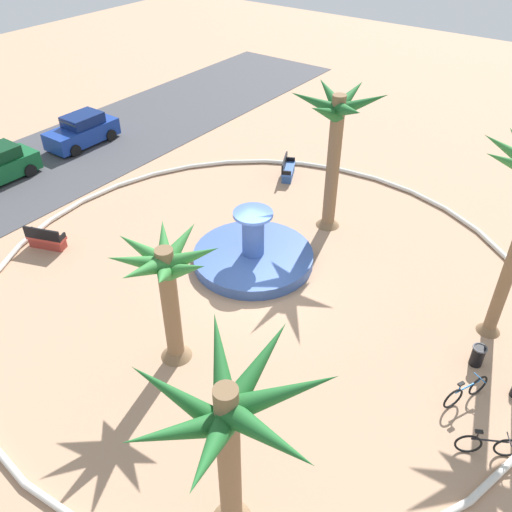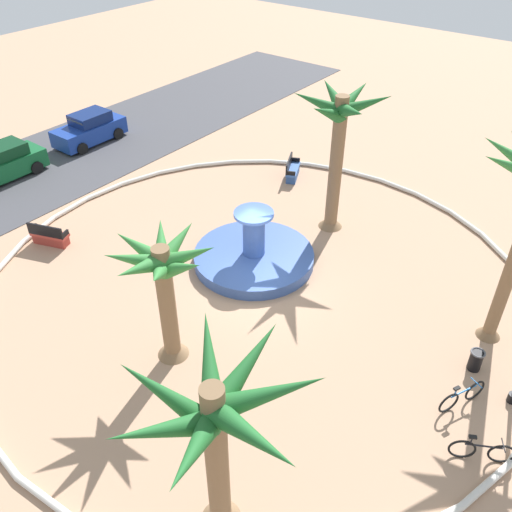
{
  "view_description": "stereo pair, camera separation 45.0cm",
  "coord_description": "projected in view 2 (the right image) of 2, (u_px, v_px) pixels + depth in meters",
  "views": [
    {
      "loc": [
        -12.63,
        -9.16,
        12.81
      ],
      "look_at": [
        0.3,
        0.28,
        1.0
      ],
      "focal_mm": 37.78,
      "sensor_mm": 36.0,
      "label": 1
    },
    {
      "loc": [
        -12.36,
        -9.51,
        12.81
      ],
      "look_at": [
        0.3,
        0.28,
        1.0
      ],
      "focal_mm": 37.78,
      "sensor_mm": 36.0,
      "label": 2
    }
  ],
  "objects": [
    {
      "name": "bench_west",
      "position": [
        50.0,
        237.0,
        22.07
      ],
      "size": [
        1.03,
        1.67,
        1.0
      ],
      "color": "#B73D33",
      "rests_on": "ground"
    },
    {
      "name": "parked_car_leftmost",
      "position": [
        3.0,
        163.0,
        26.47
      ],
      "size": [
        4.01,
        1.94,
        1.67
      ],
      "color": "#145B2D",
      "rests_on": "ground"
    },
    {
      "name": "bench_east",
      "position": [
        292.0,
        171.0,
        26.73
      ],
      "size": [
        1.66,
        1.14,
        1.0
      ],
      "color": "#335BA8",
      "rests_on": "ground"
    },
    {
      "name": "palm_tree_near_fountain",
      "position": [
        339.0,
        134.0,
        20.84
      ],
      "size": [
        3.81,
        3.53,
        6.04
      ],
      "color": "brown",
      "rests_on": "ground"
    },
    {
      "name": "street_asphalt",
      "position": [
        31.0,
        173.0,
        27.29
      ],
      "size": [
        48.0,
        8.0,
        0.03
      ],
      "primitive_type": "cube",
      "color": "#424247",
      "rests_on": "ground"
    },
    {
      "name": "trash_bin",
      "position": [
        476.0,
        360.0,
        16.59
      ],
      "size": [
        0.46,
        0.46,
        0.73
      ],
      "color": "black",
      "rests_on": "ground"
    },
    {
      "name": "fountain",
      "position": [
        254.0,
        255.0,
        21.07
      ],
      "size": [
        4.71,
        4.71,
        2.3
      ],
      "color": "#38569E",
      "rests_on": "ground"
    },
    {
      "name": "palm_tree_far_side",
      "position": [
        163.0,
        276.0,
        15.41
      ],
      "size": [
        3.26,
        3.2,
        4.44
      ],
      "color": "brown",
      "rests_on": "ground"
    },
    {
      "name": "ground_plane",
      "position": [
        257.0,
        284.0,
        20.16
      ],
      "size": [
        80.0,
        80.0,
        0.0
      ],
      "primitive_type": "plane",
      "color": "tan"
    },
    {
      "name": "bicycle_by_lamppost",
      "position": [
        482.0,
        451.0,
        14.04
      ],
      "size": [
        0.9,
        1.53,
        0.94
      ],
      "color": "black",
      "rests_on": "ground"
    },
    {
      "name": "plaza_curb",
      "position": [
        257.0,
        282.0,
        20.1
      ],
      "size": [
        20.21,
        20.21,
        0.2
      ],
      "primitive_type": "torus",
      "color": "silver",
      "rests_on": "ground"
    },
    {
      "name": "bicycle_red_frame",
      "position": [
        462.0,
        396.0,
        15.47
      ],
      "size": [
        1.58,
        0.79,
        0.94
      ],
      "color": "black",
      "rests_on": "ground"
    },
    {
      "name": "palm_tree_by_curb",
      "position": [
        216.0,
        424.0,
        10.8
      ],
      "size": [
        4.46,
        4.41,
        5.02
      ],
      "color": "brown",
      "rests_on": "ground"
    },
    {
      "name": "parked_car_second",
      "position": [
        90.0,
        129.0,
        29.83
      ],
      "size": [
        4.0,
        1.92,
        1.67
      ],
      "color": "navy",
      "rests_on": "ground"
    }
  ]
}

